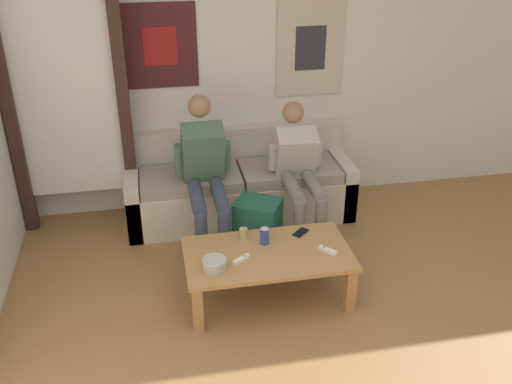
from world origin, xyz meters
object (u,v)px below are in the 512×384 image
(couch, at_px, (239,188))
(person_seated_teen, at_px, (299,168))
(person_seated_adult, at_px, (205,170))
(ceramic_bowl, at_px, (215,263))
(game_controller_near_left, at_px, (328,250))
(cell_phone, at_px, (301,232))
(coffee_table, at_px, (268,259))
(pillar_candle, at_px, (243,233))
(drink_can_blue, at_px, (265,236))
(game_controller_near_right, at_px, (241,259))
(backpack, at_px, (257,229))

(couch, bearing_deg, person_seated_teen, -38.08)
(person_seated_adult, height_order, person_seated_teen, person_seated_adult)
(ceramic_bowl, bearing_deg, person_seated_teen, 49.82)
(person_seated_teen, distance_m, ceramic_bowl, 1.33)
(game_controller_near_left, xyz_separation_m, cell_phone, (-0.12, 0.28, -0.01))
(coffee_table, xyz_separation_m, cell_phone, (0.30, 0.21, 0.06))
(pillar_candle, relative_size, game_controller_near_left, 0.68)
(coffee_table, height_order, game_controller_near_left, game_controller_near_left)
(drink_can_blue, distance_m, game_controller_near_right, 0.28)
(backpack, xyz_separation_m, game_controller_near_left, (0.38, -0.67, 0.17))
(pillar_candle, bearing_deg, ceramic_bowl, -126.58)
(coffee_table, relative_size, person_seated_adult, 0.98)
(person_seated_teen, distance_m, game_controller_near_left, 0.98)
(pillar_candle, bearing_deg, drink_can_blue, -36.90)
(ceramic_bowl, bearing_deg, drink_can_blue, 31.93)
(coffee_table, xyz_separation_m, backpack, (0.04, 0.59, -0.10))
(person_seated_teen, xyz_separation_m, game_controller_near_right, (-0.66, -0.95, -0.20))
(person_seated_adult, relative_size, person_seated_teen, 1.10)
(coffee_table, distance_m, drink_can_blue, 0.17)
(person_seated_adult, height_order, drink_can_blue, person_seated_adult)
(person_seated_adult, bearing_deg, person_seated_teen, -0.56)
(coffee_table, xyz_separation_m, ceramic_bowl, (-0.39, -0.13, 0.10))
(pillar_candle, bearing_deg, cell_phone, -2.27)
(ceramic_bowl, relative_size, game_controller_near_left, 1.28)
(person_seated_adult, bearing_deg, drink_can_blue, -66.39)
(pillar_candle, bearing_deg, person_seated_teen, 48.06)
(person_seated_teen, xyz_separation_m, drink_can_blue, (-0.46, -0.76, -0.15))
(game_controller_near_left, bearing_deg, game_controller_near_right, 179.50)
(person_seated_teen, relative_size, cell_phone, 7.50)
(person_seated_teen, xyz_separation_m, pillar_candle, (-0.59, -0.66, -0.17))
(coffee_table, height_order, cell_phone, cell_phone)
(person_seated_teen, distance_m, game_controller_near_right, 1.17)
(coffee_table, relative_size, pillar_candle, 13.07)
(person_seated_adult, distance_m, drink_can_blue, 0.86)
(game_controller_near_right, bearing_deg, drink_can_blue, 42.92)
(person_seated_teen, bearing_deg, cell_phone, -103.36)
(backpack, distance_m, drink_can_blue, 0.52)
(pillar_candle, xyz_separation_m, drink_can_blue, (0.14, -0.10, 0.02))
(game_controller_near_right, xyz_separation_m, cell_phone, (0.50, 0.28, -0.01))
(cell_phone, bearing_deg, game_controller_near_left, -66.06)
(couch, height_order, backpack, couch)
(couch, relative_size, drink_can_blue, 16.18)
(ceramic_bowl, bearing_deg, person_seated_adult, 86.64)
(couch, height_order, person_seated_adult, person_seated_adult)
(cell_phone, bearing_deg, game_controller_near_right, -151.11)
(person_seated_teen, bearing_deg, couch, 141.92)
(couch, xyz_separation_m, drink_can_blue, (0.00, -1.12, 0.17))
(drink_can_blue, height_order, game_controller_near_left, drink_can_blue)
(pillar_candle, xyz_separation_m, game_controller_near_right, (-0.07, -0.29, -0.03))
(couch, bearing_deg, backpack, -86.51)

